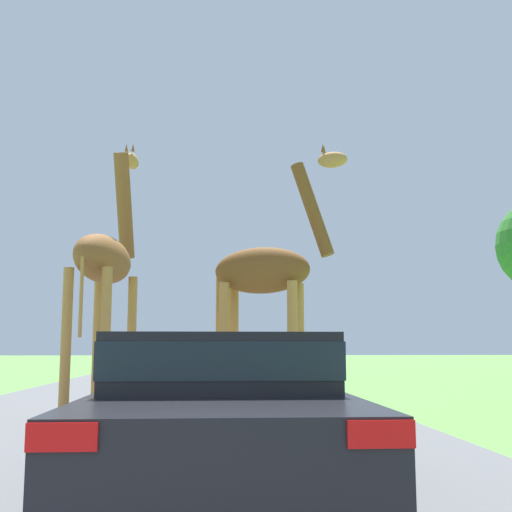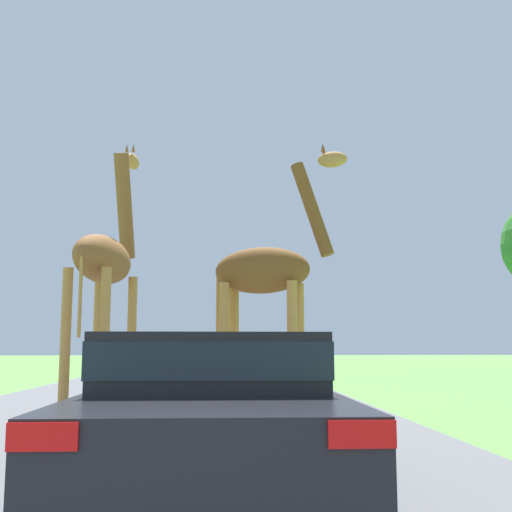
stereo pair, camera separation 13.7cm
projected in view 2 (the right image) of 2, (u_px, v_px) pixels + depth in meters
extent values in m
cube|color=#5B5B5E|center=(196.00, 372.00, 29.22)|extent=(8.39, 120.00, 0.00)
cylinder|color=#B77F3D|center=(299.00, 347.00, 11.98)|extent=(0.19, 0.19, 2.36)
cylinder|color=#2D2319|center=(300.00, 408.00, 11.82)|extent=(0.25, 0.25, 0.11)
cylinder|color=#B77F3D|center=(292.00, 347.00, 11.44)|extent=(0.19, 0.19, 2.36)
cylinder|color=#2D2319|center=(293.00, 411.00, 11.28)|extent=(0.25, 0.25, 0.11)
cylinder|color=#B77F3D|center=(234.00, 346.00, 12.35)|extent=(0.19, 0.19, 2.36)
cylinder|color=#2D2319|center=(234.00, 406.00, 12.19)|extent=(0.25, 0.25, 0.11)
cylinder|color=#B77F3D|center=(224.00, 347.00, 11.81)|extent=(0.19, 0.19, 2.36)
cylinder|color=#2D2319|center=(224.00, 409.00, 11.65)|extent=(0.25, 0.25, 0.11)
ellipsoid|color=brown|center=(262.00, 270.00, 12.09)|extent=(1.97, 1.26, 0.88)
cylinder|color=brown|center=(312.00, 209.00, 11.96)|extent=(0.85, 0.51, 1.83)
ellipsoid|color=#B77F3D|center=(332.00, 160.00, 11.98)|extent=(0.61, 0.42, 0.30)
cylinder|color=#B77F3D|center=(218.00, 306.00, 12.25)|extent=(0.07, 0.07, 1.30)
cone|color=brown|center=(324.00, 150.00, 12.12)|extent=(0.07, 0.07, 0.16)
cone|color=brown|center=(323.00, 147.00, 12.00)|extent=(0.07, 0.07, 0.16)
cylinder|color=#B77F3D|center=(97.00, 344.00, 11.58)|extent=(0.16, 0.16, 2.44)
cylinder|color=#2D2319|center=(95.00, 411.00, 11.42)|extent=(0.21, 0.21, 0.10)
cylinder|color=#B77F3D|center=(131.00, 344.00, 11.52)|extent=(0.16, 0.16, 2.44)
cylinder|color=#2D2319|center=(130.00, 411.00, 11.36)|extent=(0.21, 0.21, 0.10)
cylinder|color=#B77F3D|center=(65.00, 344.00, 10.13)|extent=(0.16, 0.16, 2.44)
cylinder|color=#2D2319|center=(62.00, 420.00, 9.97)|extent=(0.21, 0.21, 0.10)
cylinder|color=#B77F3D|center=(104.00, 344.00, 10.07)|extent=(0.16, 0.16, 2.44)
cylinder|color=#2D2319|center=(102.00, 421.00, 9.91)|extent=(0.21, 0.21, 0.10)
ellipsoid|color=brown|center=(103.00, 260.00, 11.03)|extent=(1.06, 2.20, 0.82)
cylinder|color=brown|center=(124.00, 206.00, 12.28)|extent=(0.41, 0.92, 2.00)
ellipsoid|color=#B77F3D|center=(132.00, 162.00, 12.83)|extent=(0.32, 0.59, 0.30)
cylinder|color=#B77F3D|center=(80.00, 294.00, 9.95)|extent=(0.06, 0.06, 1.34)
cone|color=brown|center=(127.00, 148.00, 12.70)|extent=(0.07, 0.07, 0.16)
cone|color=brown|center=(133.00, 148.00, 12.69)|extent=(0.07, 0.07, 0.16)
cube|color=black|center=(211.00, 423.00, 5.47)|extent=(1.95, 4.60, 0.59)
cube|color=black|center=(211.00, 361.00, 5.54)|extent=(1.76, 2.07, 0.46)
cube|color=#19232D|center=(211.00, 358.00, 5.55)|extent=(1.78, 2.09, 0.28)
cube|color=red|center=(43.00, 437.00, 3.17)|extent=(0.35, 0.03, 0.14)
cube|color=red|center=(362.00, 434.00, 3.26)|extent=(0.35, 0.03, 0.14)
cylinder|color=black|center=(138.00, 432.00, 6.76)|extent=(0.39, 0.59, 0.59)
cylinder|color=black|center=(286.00, 431.00, 6.85)|extent=(0.39, 0.59, 0.59)
cylinder|color=black|center=(83.00, 491.00, 4.03)|extent=(0.39, 0.59, 0.59)
cylinder|color=black|center=(329.00, 488.00, 4.12)|extent=(0.39, 0.59, 0.59)
cube|color=navy|center=(231.00, 362.00, 24.78)|extent=(1.98, 4.03, 0.61)
cube|color=navy|center=(231.00, 347.00, 24.85)|extent=(1.78, 1.82, 0.51)
cube|color=#19232D|center=(231.00, 347.00, 24.86)|extent=(1.80, 1.83, 0.31)
cube|color=red|center=(209.00, 357.00, 22.76)|extent=(0.36, 0.03, 0.15)
cube|color=red|center=(254.00, 357.00, 22.84)|extent=(0.36, 0.03, 0.15)
cylinder|color=black|center=(211.00, 368.00, 25.89)|extent=(0.40, 0.63, 0.63)
cylinder|color=black|center=(250.00, 368.00, 25.98)|extent=(0.40, 0.63, 0.63)
cylinder|color=black|center=(210.00, 370.00, 23.50)|extent=(0.40, 0.63, 0.63)
cylinder|color=black|center=(253.00, 370.00, 23.59)|extent=(0.40, 0.63, 0.63)
cube|color=silver|center=(260.00, 368.00, 18.92)|extent=(1.77, 4.25, 0.56)
cube|color=silver|center=(260.00, 352.00, 18.99)|extent=(1.59, 1.91, 0.43)
cube|color=#19232D|center=(260.00, 351.00, 18.99)|extent=(1.61, 1.93, 0.26)
cube|color=red|center=(237.00, 364.00, 16.80)|extent=(0.32, 0.03, 0.13)
cube|color=red|center=(292.00, 364.00, 16.88)|extent=(0.32, 0.03, 0.13)
cylinder|color=black|center=(235.00, 375.00, 20.11)|extent=(0.35, 0.59, 0.59)
cylinder|color=black|center=(280.00, 374.00, 20.19)|extent=(0.35, 0.59, 0.59)
cylinder|color=black|center=(237.00, 379.00, 17.59)|extent=(0.35, 0.59, 0.59)
cylinder|color=black|center=(288.00, 379.00, 17.67)|extent=(0.35, 0.59, 0.59)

